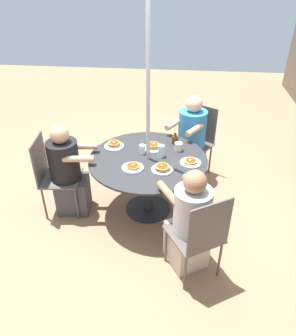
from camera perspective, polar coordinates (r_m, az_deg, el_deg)
ground_plane at (r=4.01m, az=0.00°, el=-7.11°), size 12.00×12.00×0.00m
patio_table at (r=3.67m, az=0.00°, el=-0.03°), size 1.31×1.31×0.72m
umbrella_pole at (r=3.38m, az=0.00°, el=8.70°), size 0.04×0.04×2.39m
patio_chair_north at (r=3.86m, az=-16.39°, el=-0.64°), size 0.47×0.47×0.95m
diner_north at (r=3.82m, az=-13.70°, el=-1.04°), size 0.38×0.55×1.10m
patio_chair_east at (r=2.96m, az=9.10°, el=-11.23°), size 0.59×0.59×0.95m
diner_east at (r=3.09m, az=7.20°, el=-9.62°), size 0.60×0.54×1.09m
patio_chair_south at (r=4.49m, az=8.56°, el=5.33°), size 0.60×0.60×0.95m
diner_south at (r=4.35m, az=7.34°, el=4.40°), size 0.61×0.56×1.16m
pancake_plate_a at (r=3.84m, az=-5.93°, el=4.00°), size 0.23×0.23×0.07m
pancake_plate_b at (r=3.78m, az=0.95°, el=3.71°), size 0.23×0.23×0.07m
pancake_plate_c at (r=3.42m, az=-2.68°, el=0.16°), size 0.23×0.23×0.05m
pancake_plate_d at (r=3.38m, az=2.50°, el=-0.08°), size 0.23×0.23×0.07m
pancake_plate_e at (r=3.53m, az=7.40°, el=1.02°), size 0.23×0.23×0.05m
syrup_bottle at (r=3.89m, az=4.72°, el=4.99°), size 0.09×0.07×0.14m
coffee_cup at (r=3.75m, az=5.33°, el=3.73°), size 0.09×0.09×0.09m
drinking_glass_a at (r=3.67m, az=-1.00°, el=3.28°), size 0.07×0.07×0.11m
drinking_glass_b at (r=3.61m, az=2.33°, el=2.99°), size 0.07×0.07×0.14m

